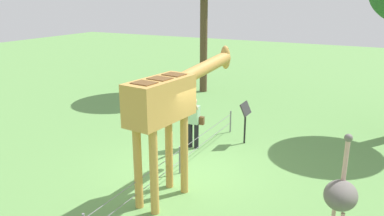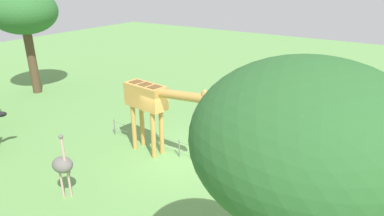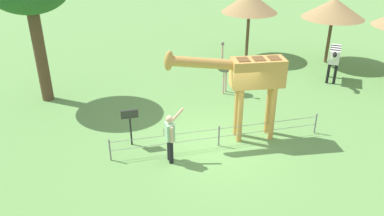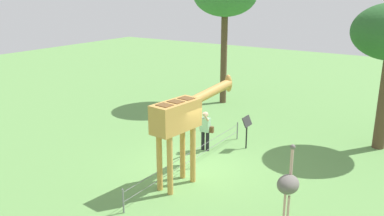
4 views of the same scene
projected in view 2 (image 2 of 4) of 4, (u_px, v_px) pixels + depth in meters
name	position (u px, v px, depth m)	size (l,w,h in m)	color
ground_plane	(178.00, 158.00, 12.86)	(60.00, 60.00, 0.00)	#60934C
giraffe	(152.00, 101.00, 12.37)	(3.87, 0.90, 3.22)	#C69347
visitor	(225.00, 142.00, 12.10)	(0.63, 0.58, 1.70)	black
ostrich	(63.00, 165.00, 10.15)	(0.70, 0.56, 2.25)	#CC9E93
tree_east	(305.00, 146.00, 4.34)	(3.06, 3.06, 5.66)	brown
tree_west	(23.00, 12.00, 18.39)	(3.70, 3.70, 6.07)	brown
info_sign	(236.00, 165.00, 10.57)	(0.56, 0.21, 1.32)	black
wire_fence	(179.00, 147.00, 12.78)	(7.05, 0.05, 0.75)	slate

